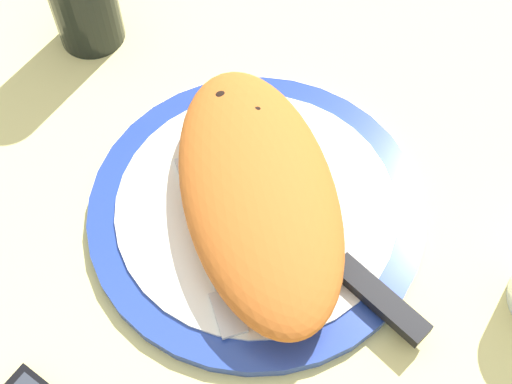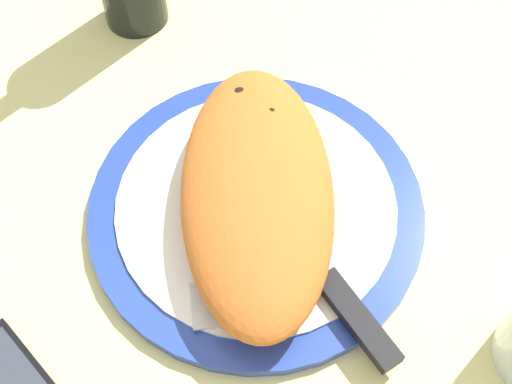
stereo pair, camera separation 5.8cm
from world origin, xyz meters
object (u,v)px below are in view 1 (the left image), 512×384
Objects in this scene: calzone at (262,191)px; knife at (353,276)px; plate at (256,209)px; fork at (211,258)px.

knife is at bearing 28.30° from calzone.
plate is 1.70× the size of fork.
fork is 11.99cm from knife.
knife is at bearing 28.35° from plate.
calzone is 1.40× the size of knife.
plate is at bearing -151.65° from knife.
plate is 1.49× the size of knife.
fork is at bearing -60.59° from calzone.
knife reaches higher than fork.
calzone is 10.44cm from knife.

